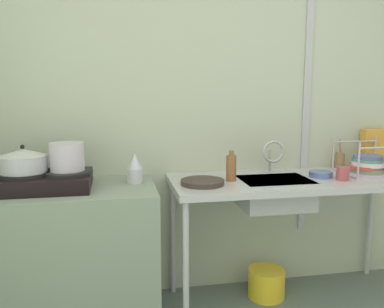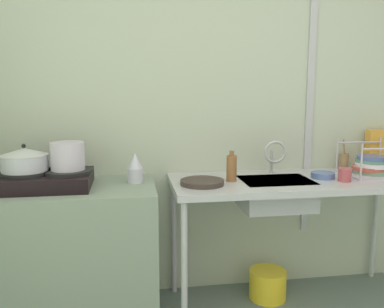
% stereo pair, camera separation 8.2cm
% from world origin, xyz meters
% --- Properties ---
extents(wall_back, '(4.49, 0.10, 2.53)m').
position_xyz_m(wall_back, '(0.00, 1.87, 1.26)').
color(wall_back, '#B6BDA6').
rests_on(wall_back, ground).
extents(wall_metal_strip, '(0.05, 0.01, 2.02)m').
position_xyz_m(wall_metal_strip, '(0.46, 1.81, 1.39)').
color(wall_metal_strip, '#B5B4B9').
extents(counter_concrete, '(1.18, 0.59, 0.82)m').
position_xyz_m(counter_concrete, '(-1.21, 1.52, 0.41)').
color(counter_concrete, gray).
rests_on(counter_concrete, ground).
extents(counter_sink, '(1.56, 0.59, 0.82)m').
position_xyz_m(counter_sink, '(0.26, 1.52, 0.76)').
color(counter_sink, '#B5B4B9').
rests_on(counter_sink, ground).
extents(stove, '(0.51, 0.39, 0.10)m').
position_xyz_m(stove, '(-1.23, 1.52, 0.87)').
color(stove, black).
rests_on(stove, counter_concrete).
extents(pot_on_left_burner, '(0.26, 0.26, 0.15)m').
position_xyz_m(pot_on_left_burner, '(-1.34, 1.52, 0.99)').
color(pot_on_left_burner, silver).
rests_on(pot_on_left_burner, stove).
extents(pot_on_right_burner, '(0.19, 0.19, 0.16)m').
position_xyz_m(pot_on_right_burner, '(-1.11, 1.52, 1.00)').
color(pot_on_right_burner, silver).
rests_on(pot_on_right_burner, stove).
extents(percolator, '(0.09, 0.09, 0.18)m').
position_xyz_m(percolator, '(-0.73, 1.57, 0.91)').
color(percolator, silver).
rests_on(percolator, counter_concrete).
extents(sink_basin, '(0.43, 0.33, 0.18)m').
position_xyz_m(sink_basin, '(0.13, 1.51, 0.73)').
color(sink_basin, '#B5B4B9').
rests_on(sink_basin, counter_sink).
extents(faucet, '(0.15, 0.08, 0.23)m').
position_xyz_m(faucet, '(0.16, 1.65, 0.97)').
color(faucet, '#B5B4B9').
rests_on(faucet, counter_sink).
extents(frying_pan, '(0.26, 0.26, 0.03)m').
position_xyz_m(frying_pan, '(-0.35, 1.46, 0.84)').
color(frying_pan, '#392D28').
rests_on(frying_pan, counter_sink).
extents(dish_rack, '(0.34, 0.32, 0.23)m').
position_xyz_m(dish_rack, '(0.79, 1.56, 0.88)').
color(dish_rack, '#BCB0BA').
rests_on(dish_rack, counter_sink).
extents(cup_by_rack, '(0.08, 0.08, 0.08)m').
position_xyz_m(cup_by_rack, '(0.52, 1.41, 0.86)').
color(cup_by_rack, '#B04850').
rests_on(cup_by_rack, counter_sink).
extents(small_bowl_on_drainboard, '(0.15, 0.15, 0.04)m').
position_xyz_m(small_bowl_on_drainboard, '(0.44, 1.52, 0.84)').
color(small_bowl_on_drainboard, '#566AA7').
rests_on(small_bowl_on_drainboard, counter_sink).
extents(bottle_by_sink, '(0.06, 0.06, 0.19)m').
position_xyz_m(bottle_by_sink, '(-0.15, 1.52, 0.90)').
color(bottle_by_sink, brown).
rests_on(bottle_by_sink, counter_sink).
extents(cereal_box, '(0.19, 0.07, 0.27)m').
position_xyz_m(cereal_box, '(0.97, 1.76, 0.96)').
color(cereal_box, gold).
rests_on(cereal_box, counter_sink).
extents(utensil_jar, '(0.06, 0.06, 0.21)m').
position_xyz_m(utensil_jar, '(0.71, 1.76, 0.88)').
color(utensil_jar, '#9C7750').
rests_on(utensil_jar, counter_sink).
extents(bucket_on_floor, '(0.24, 0.24, 0.19)m').
position_xyz_m(bucket_on_floor, '(0.12, 1.59, 0.10)').
color(bucket_on_floor, yellow).
rests_on(bucket_on_floor, ground).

